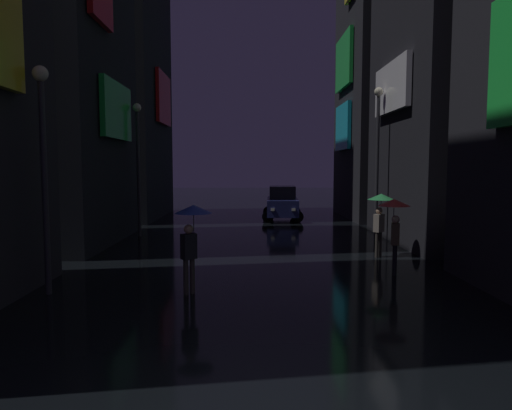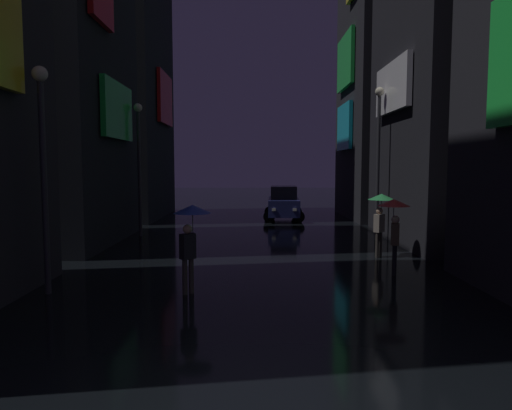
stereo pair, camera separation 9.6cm
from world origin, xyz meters
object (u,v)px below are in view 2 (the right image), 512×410
(pedestrian_far_right_blue, at_px, (191,224))
(pedestrian_foreground_left_green, at_px, (381,207))
(streetlamp_left_far, at_px, (139,154))
(streetlamp_left_near, at_px, (43,153))
(streetlamp_right_far, at_px, (378,147))
(car_distant, at_px, (284,203))
(pedestrian_midstreet_centre_red, at_px, (394,215))

(pedestrian_far_right_blue, bearing_deg, pedestrian_foreground_left_green, 37.26)
(pedestrian_foreground_left_green, distance_m, pedestrian_far_right_blue, 7.23)
(streetlamp_left_far, bearing_deg, streetlamp_left_near, -90.00)
(streetlamp_right_far, xyz_separation_m, streetlamp_left_far, (-10.00, 1.18, -0.27))
(car_distant, height_order, streetlamp_left_near, streetlamp_left_near)
(pedestrian_foreground_left_green, bearing_deg, pedestrian_far_right_blue, -142.74)
(pedestrian_midstreet_centre_red, distance_m, streetlamp_left_near, 9.24)
(streetlamp_left_near, bearing_deg, car_distant, 66.34)
(pedestrian_midstreet_centre_red, relative_size, streetlamp_left_near, 0.40)
(pedestrian_far_right_blue, xyz_separation_m, streetlamp_left_far, (-3.42, 8.99, 1.89))
(pedestrian_foreground_left_green, height_order, pedestrian_far_right_blue, same)
(pedestrian_midstreet_centre_red, bearing_deg, car_distant, 99.40)
(pedestrian_far_right_blue, bearing_deg, streetlamp_left_far, 110.82)
(pedestrian_foreground_left_green, xyz_separation_m, streetlamp_left_near, (-9.18, -4.43, 1.68))
(streetlamp_left_near, bearing_deg, streetlamp_right_far, 38.17)
(pedestrian_far_right_blue, bearing_deg, pedestrian_midstreet_centre_red, 19.44)
(streetlamp_right_far, distance_m, streetlamp_left_far, 10.07)
(pedestrian_far_right_blue, distance_m, streetlamp_left_far, 9.81)
(streetlamp_left_far, relative_size, streetlamp_left_near, 1.07)
(pedestrian_foreground_left_green, relative_size, streetlamp_left_far, 0.37)
(pedestrian_midstreet_centre_red, height_order, streetlamp_right_far, streetlamp_right_far)
(pedestrian_far_right_blue, xyz_separation_m, car_distant, (3.25, 15.17, -0.74))
(pedestrian_far_right_blue, distance_m, streetlamp_left_near, 3.81)
(streetlamp_left_near, bearing_deg, streetlamp_left_far, 90.00)
(streetlamp_right_far, bearing_deg, streetlamp_left_near, -141.83)
(pedestrian_midstreet_centre_red, bearing_deg, pedestrian_far_right_blue, -160.56)
(pedestrian_foreground_left_green, xyz_separation_m, car_distant, (-2.51, 10.79, -0.74))
(pedestrian_midstreet_centre_red, distance_m, car_distant, 13.45)
(streetlamp_right_far, xyz_separation_m, streetlamp_left_near, (-10.00, -7.86, -0.48))
(pedestrian_foreground_left_green, relative_size, streetlamp_left_near, 0.40)
(car_distant, relative_size, streetlamp_right_far, 0.68)
(pedestrian_midstreet_centre_red, bearing_deg, streetlamp_left_near, -167.46)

